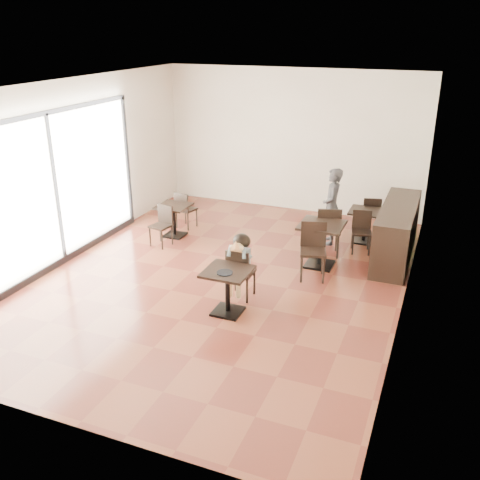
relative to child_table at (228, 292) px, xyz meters
The scene contains 23 objects.
floor 1.28m from the child_table, 117.22° to the left, with size 6.00×8.00×0.01m, color brown.
ceiling 3.10m from the child_table, 117.22° to the left, with size 6.00×8.00×0.01m, color white.
wall_back 5.28m from the child_table, 96.31° to the left, with size 6.00×0.01×3.20m, color white.
wall_front 3.21m from the child_table, 100.99° to the right, with size 6.00×0.01×3.20m, color white.
wall_left 3.93m from the child_table, 162.90° to the left, with size 0.01×8.00×3.20m, color white.
wall_right 2.95m from the child_table, 24.23° to the left, with size 0.01×8.00×3.20m, color white.
storefront_window 3.73m from the child_table, behind, with size 0.04×4.50×2.60m, color white.
child_table is the anchor object (origin of this frame).
child_chair 0.55m from the child_table, 90.00° to the left, with size 0.38×0.38×0.85m, color black, non-canonical shape.
child 0.58m from the child_table, 90.00° to the left, with size 0.38×0.54×1.07m, color gray, non-canonical shape.
plate 0.37m from the child_table, 90.00° to the right, with size 0.24×0.24×0.01m, color black.
pizza_slice 0.68m from the child_table, 90.00° to the left, with size 0.25×0.19×0.06m, color #D2C278, non-canonical shape.
adult_patron 3.45m from the child_table, 76.47° to the left, with size 0.55×0.36×1.52m, color #333337.
cafe_table_mid 2.35m from the child_table, 68.00° to the left, with size 0.76×0.76×0.81m, color black, non-canonical shape.
cafe_table_left 3.37m from the child_table, 131.98° to the left, with size 0.63×0.63×0.66m, color black, non-canonical shape.
cafe_table_back 3.90m from the child_table, 68.58° to the left, with size 0.63×0.63×0.66m, color black, non-canonical shape.
chair_mid_a 2.87m from the child_table, 72.12° to the left, with size 0.44×0.44×0.97m, color black, non-canonical shape.
chair_mid_b 1.86m from the child_table, 61.62° to the left, with size 0.44×0.44×0.97m, color black, non-canonical shape.
chair_left_a 3.80m from the child_table, 126.42° to the left, with size 0.36×0.36×0.80m, color black, non-canonical shape.
chair_left_b 2.98m from the child_table, 139.07° to the left, with size 0.36×0.36×0.80m, color black, non-canonical shape.
chair_back_a 4.42m from the child_table, 70.85° to the left, with size 0.36×0.36×0.80m, color black, non-canonical shape.
chair_back_b 3.40m from the child_table, 64.76° to the left, with size 0.36×0.36×0.80m, color black, non-canonical shape.
service_counter 3.74m from the child_table, 56.03° to the left, with size 0.60×2.40×1.00m, color black.
Camera 1 is at (3.37, -7.63, 4.08)m, focal length 40.00 mm.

